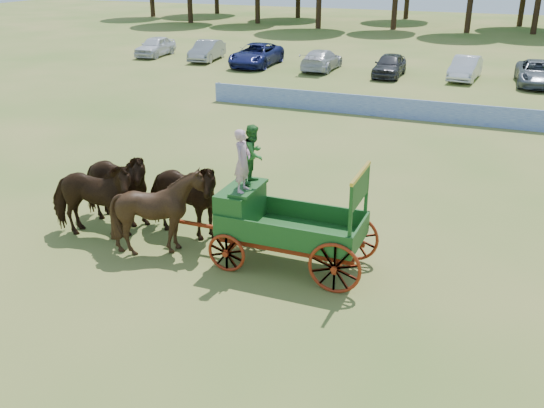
{
  "coord_description": "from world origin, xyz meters",
  "views": [
    {
      "loc": [
        1.97,
        -12.93,
        8.02
      ],
      "look_at": [
        -4.04,
        1.96,
        1.3
      ],
      "focal_mm": 40.0,
      "sensor_mm": 36.0,
      "label": 1
    }
  ],
  "objects": [
    {
      "name": "sponsor_banner",
      "position": [
        -1.0,
        18.0,
        0.53
      ],
      "size": [
        26.0,
        0.08,
        1.05
      ],
      "primitive_type": "cube",
      "color": "#1E42A3",
      "rests_on": "ground"
    },
    {
      "name": "horse_lead_right",
      "position": [
        -9.17,
        1.51,
        1.25
      ],
      "size": [
        3.02,
        1.51,
        2.49
      ],
      "primitive_type": "imported",
      "rotation": [
        0.0,
        0.0,
        1.51
      ],
      "color": "#331F0E",
      "rests_on": "ground"
    },
    {
      "name": "parked_cars",
      "position": [
        1.89,
        29.7,
        0.78
      ],
      "size": [
        55.66,
        6.75,
        1.64
      ],
      "color": "silver",
      "rests_on": "ground"
    },
    {
      "name": "horse_lead_left",
      "position": [
        -9.17,
        0.41,
        1.25
      ],
      "size": [
        3.13,
        1.82,
        2.49
      ],
      "primitive_type": "imported",
      "rotation": [
        0.0,
        0.0,
        1.74
      ],
      "color": "#331F0E",
      "rests_on": "ground"
    },
    {
      "name": "horse_wheel_left",
      "position": [
        -6.77,
        0.41,
        1.25
      ],
      "size": [
        2.68,
        2.5,
        2.5
      ],
      "primitive_type": "imported",
      "rotation": [
        0.0,
        0.0,
        1.33
      ],
      "color": "#331F0E",
      "rests_on": "ground"
    },
    {
      "name": "ground",
      "position": [
        0.0,
        0.0,
        0.0
      ],
      "size": [
        160.0,
        160.0,
        0.0
      ],
      "primitive_type": "plane",
      "color": "olive",
      "rests_on": "ground"
    },
    {
      "name": "horse_wheel_right",
      "position": [
        -6.77,
        1.51,
        1.25
      ],
      "size": [
        3.11,
        1.75,
        2.49
      ],
      "primitive_type": "imported",
      "rotation": [
        0.0,
        0.0,
        1.43
      ],
      "color": "#331F0E",
      "rests_on": "ground"
    },
    {
      "name": "farm_dray",
      "position": [
        -3.83,
        0.99,
        1.7
      ],
      "size": [
        5.99,
        2.0,
        3.83
      ],
      "color": "#96290F",
      "rests_on": "ground"
    }
  ]
}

